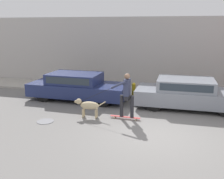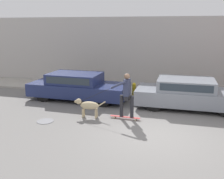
{
  "view_description": "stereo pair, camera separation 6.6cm",
  "coord_description": "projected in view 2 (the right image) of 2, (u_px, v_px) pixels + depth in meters",
  "views": [
    {
      "loc": [
        0.68,
        -7.86,
        3.39
      ],
      "look_at": [
        -1.91,
        1.75,
        0.95
      ],
      "focal_mm": 42.0,
      "sensor_mm": 36.0,
      "label": 1
    },
    {
      "loc": [
        0.75,
        -7.85,
        3.39
      ],
      "look_at": [
        -1.91,
        1.75,
        0.95
      ],
      "focal_mm": 42.0,
      "sensor_mm": 36.0,
      "label": 2
    }
  ],
  "objects": [
    {
      "name": "sidewalk_curb",
      "position": [
        167.0,
        93.0,
        13.33
      ],
      "size": [
        30.0,
        2.15,
        0.1
      ],
      "color": "#A39E93",
      "rests_on": "ground_plane"
    },
    {
      "name": "manhole_cover",
      "position": [
        45.0,
        121.0,
        9.52
      ],
      "size": [
        0.62,
        0.62,
        0.01
      ],
      "color": "#38383D",
      "rests_on": "ground_plane"
    },
    {
      "name": "ground_plane",
      "position": [
        155.0,
        135.0,
        8.35
      ],
      "size": [
        36.0,
        36.0,
        0.0
      ],
      "primitive_type": "plane",
      "color": "slate"
    },
    {
      "name": "skateboarder",
      "position": [
        126.0,
        93.0,
        9.52
      ],
      "size": [
        2.33,
        0.53,
        1.72
      ],
      "rotation": [
        0.0,
        0.0,
        3.1
      ],
      "color": "beige",
      "rests_on": "ground_plane"
    },
    {
      "name": "back_wall",
      "position": [
        170.0,
        53.0,
        14.05
      ],
      "size": [
        32.0,
        0.3,
        3.86
      ],
      "color": "#B2ADA8",
      "rests_on": "ground_plane"
    },
    {
      "name": "fire_hydrant",
      "position": [
        134.0,
        90.0,
        12.39
      ],
      "size": [
        0.18,
        0.18,
        0.77
      ],
      "color": "gold",
      "rests_on": "ground_plane"
    },
    {
      "name": "parked_car_0",
      "position": [
        78.0,
        86.0,
        12.23
      ],
      "size": [
        4.6,
        1.88,
        1.24
      ],
      "rotation": [
        0.0,
        0.0,
        -0.02
      ],
      "color": "black",
      "rests_on": "ground_plane"
    },
    {
      "name": "dog",
      "position": [
        88.0,
        105.0,
        9.84
      ],
      "size": [
        1.2,
        0.35,
        0.71
      ],
      "rotation": [
        0.0,
        0.0,
        3.21
      ],
      "color": "tan",
      "rests_on": "ground_plane"
    },
    {
      "name": "parked_car_1",
      "position": [
        189.0,
        94.0,
        10.94
      ],
      "size": [
        4.43,
        1.88,
        1.24
      ],
      "rotation": [
        0.0,
        0.0,
        0.01
      ],
      "color": "black",
      "rests_on": "ground_plane"
    }
  ]
}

